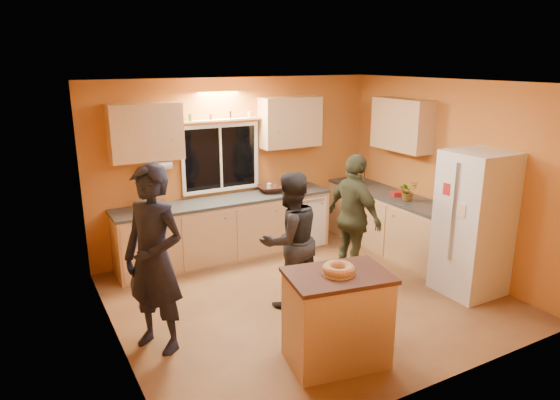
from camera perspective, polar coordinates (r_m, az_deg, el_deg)
ground at (r=6.30m, az=3.21°, el=-11.11°), size 4.50×4.50×0.00m
room_shell at (r=6.15m, az=2.35°, el=4.26°), size 4.54×4.04×2.61m
back_counter at (r=7.51m, az=-3.55°, el=-2.84°), size 4.23×0.62×0.90m
right_counter at (r=7.61m, az=13.79°, el=-3.03°), size 0.62×1.84×0.90m
refrigerator at (r=6.59m, az=21.27°, el=-2.52°), size 0.72×0.70×1.80m
island at (r=4.93m, az=6.51°, el=-13.19°), size 1.06×0.81×0.93m
bundt_pastry at (r=4.71m, az=6.70°, el=-7.85°), size 0.31×0.31×0.09m
person_left at (r=5.07m, az=-14.19°, el=-6.65°), size 0.77×0.83×1.91m
person_center at (r=5.84m, az=1.14°, el=-4.61°), size 0.84×0.68×1.62m
person_right at (r=6.63m, az=8.46°, el=-1.99°), size 0.46×1.01×1.69m
mixing_bowl at (r=7.58m, az=-1.02°, el=1.30°), size 0.47×0.47×0.10m
utensil_crock at (r=6.92m, az=-14.74°, el=-0.34°), size 0.14×0.14×0.17m
potted_plant at (r=7.31m, az=14.40°, el=1.03°), size 0.28×0.25×0.29m
red_box at (r=7.55m, az=13.27°, el=0.70°), size 0.18×0.15×0.07m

